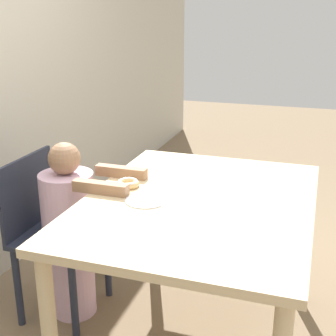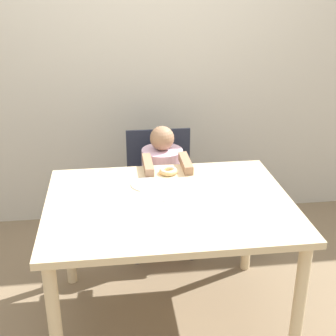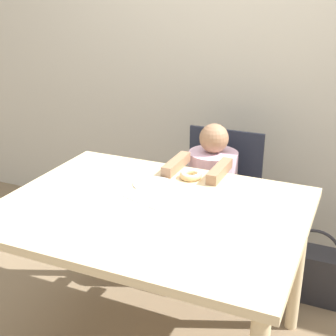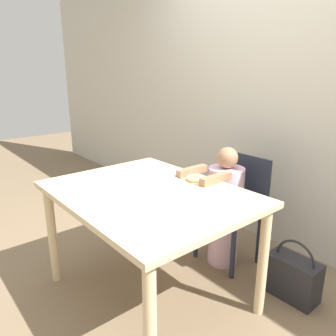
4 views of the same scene
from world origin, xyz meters
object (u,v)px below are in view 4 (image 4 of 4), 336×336
at_px(chair, 234,205).
at_px(handbag, 293,277).
at_px(donut, 194,178).
at_px(child_figure, 224,208).

xyz_separation_m(chair, handbag, (0.56, -0.07, -0.30)).
xyz_separation_m(chair, donut, (-0.00, -0.43, 0.31)).
height_order(chair, donut, chair).
xyz_separation_m(chair, child_figure, (0.00, -0.11, 0.01)).
bearing_deg(handbag, chair, 173.29).
bearing_deg(chair, donut, -90.33).
xyz_separation_m(donut, handbag, (0.57, 0.36, -0.61)).
bearing_deg(donut, child_figure, 89.55).
distance_m(child_figure, handbag, 0.64).
height_order(chair, handbag, chair).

